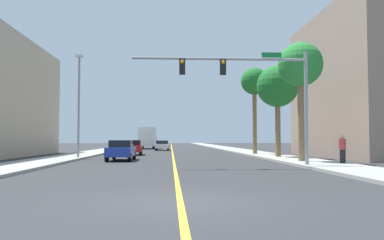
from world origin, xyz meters
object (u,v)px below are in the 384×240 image
traffic_signal_mast (253,81)px  car_red (132,147)px  car_blue (121,150)px  delivery_truck (148,138)px  palm_near (300,66)px  pedestrian (343,149)px  street_lamp (79,100)px  palm_mid (277,87)px  car_white (162,145)px  palm_far (254,83)px

traffic_signal_mast → car_red: size_ratio=2.23×
car_blue → delivery_truck: 33.33m
palm_near → pedestrian: bearing=-55.6°
palm_near → car_blue: 13.52m
car_blue → pedestrian: bearing=-24.7°
street_lamp → palm_mid: street_lamp is taller
palm_mid → pedestrian: size_ratio=4.49×
car_white → traffic_signal_mast: bearing=-79.6°
street_lamp → car_red: (3.39, 7.40, -3.77)m
traffic_signal_mast → delivery_truck: bearing=101.1°
palm_near → delivery_truck: (-11.79, 37.14, -4.43)m
palm_mid → traffic_signal_mast: bearing=-112.6°
palm_mid → street_lamp: bearing=-179.7°
car_white → delivery_truck: delivery_truck is taller
street_lamp → palm_far: size_ratio=0.97×
traffic_signal_mast → pedestrian: size_ratio=5.95×
palm_near → pedestrian: 5.95m
car_red → pedestrian: pedestrian is taller
palm_far → pedestrian: bearing=-82.4°
palm_near → car_blue: (-11.78, 3.82, -5.42)m
palm_mid → palm_far: (-0.52, 6.14, 1.18)m
palm_near → delivery_truck: size_ratio=0.94×
street_lamp → pedestrian: bearing=-26.4°
palm_mid → car_white: palm_mid is taller
palm_far → car_blue: (-11.45, -8.46, -6.08)m
street_lamp → car_white: 23.06m
palm_near → car_red: size_ratio=1.76×
car_white → car_blue: bearing=-95.3°
street_lamp → traffic_signal_mast: bearing=-39.6°
palm_mid → car_red: palm_mid is taller
street_lamp → delivery_truck: (3.54, 31.07, -2.78)m
car_blue → palm_near: bearing=-18.0°
traffic_signal_mast → pedestrian: bearing=11.7°
palm_near → car_blue: palm_near is taller
palm_mid → car_white: (-9.56, 21.86, -4.95)m
pedestrian → palm_near: bearing=57.9°
street_lamp → delivery_truck: size_ratio=0.98×
palm_far → car_white: (-9.03, 15.72, -6.13)m
delivery_truck → car_white: bearing=-73.8°
palm_near → pedestrian: (1.61, -2.35, -5.22)m
palm_mid → delivery_truck: bearing=111.1°
traffic_signal_mast → palm_far: bearing=77.6°
street_lamp → delivery_truck: 31.40m
palm_mid → car_blue: 13.14m
palm_near → palm_far: bearing=91.5°
traffic_signal_mast → palm_far: (3.47, 15.76, 2.14)m
traffic_signal_mast → palm_near: (3.80, 3.47, 1.49)m
street_lamp → car_blue: 5.65m
car_white → car_blue: size_ratio=0.87×
traffic_signal_mast → car_white: (-5.56, 31.47, -3.99)m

